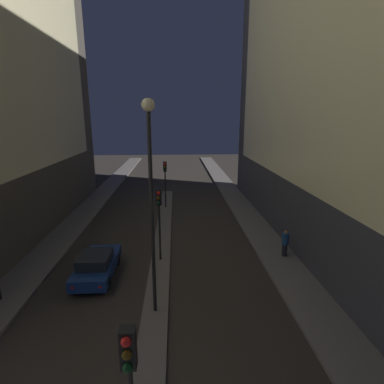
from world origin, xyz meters
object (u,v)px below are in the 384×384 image
at_px(traffic_light_near, 130,377).
at_px(traffic_light_mid, 159,209).
at_px(street_lamp, 151,179).
at_px(car_left_lane, 97,265).
at_px(traffic_light_far, 165,174).
at_px(pedestrian_on_right_sidewalk, 285,243).

bearing_deg(traffic_light_near, traffic_light_mid, 90.00).
bearing_deg(street_lamp, car_left_lane, 136.38).
relative_size(traffic_light_far, car_left_lane, 1.02).
height_order(traffic_light_near, car_left_lane, traffic_light_near).
bearing_deg(traffic_light_near, car_left_lane, 108.67).
distance_m(street_lamp, car_left_lane, 7.01).
relative_size(street_lamp, car_left_lane, 2.13).
distance_m(traffic_light_mid, pedestrian_on_right_sidewalk, 7.91).
height_order(street_lamp, car_left_lane, street_lamp).
relative_size(traffic_light_near, pedestrian_on_right_sidewalk, 2.64).
distance_m(traffic_light_near, traffic_light_far, 22.05).
xyz_separation_m(street_lamp, car_left_lane, (-3.30, 3.14, -5.33)).
bearing_deg(traffic_light_far, traffic_light_mid, -90.00).
bearing_deg(traffic_light_mid, street_lamp, -90.00).
bearing_deg(traffic_light_near, pedestrian_on_right_sidewalk, 56.52).
relative_size(traffic_light_near, street_lamp, 0.48).
bearing_deg(pedestrian_on_right_sidewalk, traffic_light_near, -123.48).
height_order(street_lamp, pedestrian_on_right_sidewalk, street_lamp).
xyz_separation_m(traffic_light_mid, traffic_light_far, (0.00, 10.61, 0.00)).
relative_size(car_left_lane, pedestrian_on_right_sidewalk, 2.58).
distance_m(traffic_light_near, traffic_light_mid, 11.44).
height_order(traffic_light_far, pedestrian_on_right_sidewalk, traffic_light_far).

